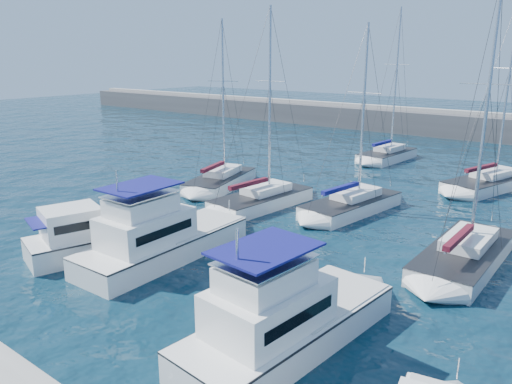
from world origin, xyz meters
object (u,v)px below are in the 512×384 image
Objects in this scene: motor_yacht_port_inner at (158,239)px; sailboat_back_a at (387,155)px; motor_yacht_port_outer at (83,239)px; motor_yacht_stbd_inner at (282,321)px; sailboat_mid_d at (465,255)px; sailboat_mid_c at (352,205)px; sailboat_mid_b at (262,200)px; sailboat_mid_a at (221,181)px; sailboat_back_b at (490,182)px.

sailboat_back_a reaches higher than motor_yacht_port_inner.
motor_yacht_stbd_inner reaches higher than motor_yacht_port_outer.
sailboat_mid_d is 26.70m from sailboat_back_a.
sailboat_back_a is (-14.13, 22.65, 0.03)m from sailboat_mid_d.
sailboat_back_a is (-5.32, 18.15, 0.03)m from sailboat_mid_c.
sailboat_mid_d is (14.49, -1.72, -0.00)m from sailboat_mid_b.
sailboat_mid_a is (-3.92, 15.53, -0.43)m from motor_yacht_port_outer.
sailboat_mid_d is at bearing -63.68° from sailboat_back_b.
motor_yacht_port_outer is at bearing -99.07° from sailboat_back_b.
motor_yacht_port_inner is at bearing -94.37° from sailboat_back_b.
sailboat_mid_c is at bearing 114.34° from motor_yacht_stbd_inner.
motor_yacht_port_outer is 16.02m from sailboat_mid_a.
motor_yacht_port_outer is 17.77m from sailboat_mid_c.
sailboat_mid_c is 18.91m from sailboat_back_a.
motor_yacht_port_outer is 0.52× the size of sailboat_mid_c.
sailboat_back_b is at bearing 58.76° from sailboat_mid_b.
sailboat_back_a is at bearing 90.70° from motor_yacht_port_inner.
motor_yacht_stbd_inner is at bearing -62.66° from sailboat_mid_c.
sailboat_mid_c is at bearing 32.17° from sailboat_mid_b.
sailboat_mid_d is 0.96× the size of sailboat_back_b.
sailboat_back_b is at bearing 21.09° from sailboat_mid_a.
sailboat_mid_d reaches higher than sailboat_mid_c.
sailboat_back_b is at bearing 72.87° from sailboat_mid_c.
sailboat_mid_d reaches higher than motor_yacht_stbd_inner.
motor_yacht_port_outer is at bearing -177.70° from motor_yacht_stbd_inner.
sailboat_back_b reaches higher than sailboat_mid_d.
sailboat_mid_d is at bearing 81.13° from motor_yacht_stbd_inner.
sailboat_back_a is at bearing 170.19° from sailboat_back_b.
motor_yacht_stbd_inner is 23.88m from sailboat_mid_a.
motor_yacht_port_outer is 13.59m from motor_yacht_stbd_inner.
motor_yacht_port_outer is 13.34m from sailboat_mid_b.
sailboat_back_a is 1.01× the size of sailboat_back_b.
sailboat_mid_b is at bearing 134.78° from motor_yacht_stbd_inner.
sailboat_back_a is at bearing 95.02° from sailboat_mid_b.
motor_yacht_stbd_inner is 0.64× the size of sailboat_back_a.
sailboat_back_a is (-1.10, 31.95, -0.60)m from motor_yacht_port_inner.
motor_yacht_port_inner is at bearing 48.20° from motor_yacht_port_outer.
sailboat_back_b is (17.70, 12.93, 0.00)m from sailboat_mid_a.
motor_yacht_port_outer is 0.44× the size of sailboat_back_b.
sailboat_mid_c is at bearing -69.13° from sailboat_back_a.
sailboat_mid_b reaches higher than sailboat_mid_c.
sailboat_back_b is (5.95, 12.51, 0.01)m from sailboat_mid_c.
sailboat_mid_d is at bearing -18.77° from sailboat_mid_c.
sailboat_mid_a reaches higher than motor_yacht_port_outer.
sailboat_back_a reaches higher than sailboat_mid_b.
motor_yacht_stbd_inner is at bearing 14.54° from motor_yacht_port_outer.
motor_yacht_stbd_inner is 12.55m from sailboat_mid_d.
sailboat_mid_c is (7.83, 15.94, -0.44)m from motor_yacht_port_outer.
motor_yacht_stbd_inner is (9.97, -2.85, 0.00)m from motor_yacht_port_inner.
sailboat_mid_c is at bearing 81.40° from motor_yacht_port_outer.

